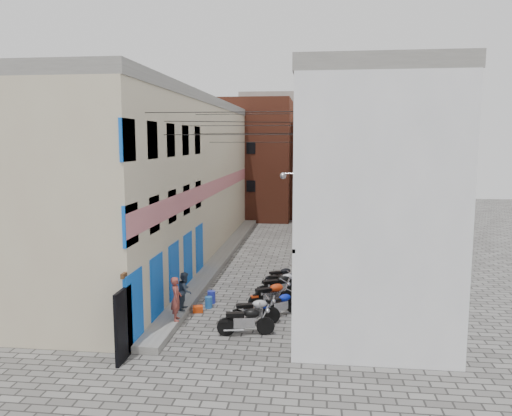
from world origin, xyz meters
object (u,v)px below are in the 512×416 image
at_px(motorcycle_c, 281,303).
at_px(motorcycle_d, 272,293).
at_px(motorcycle_e, 279,285).
at_px(person_b, 185,291).
at_px(person_a, 176,299).
at_px(water_jug_far, 211,297).
at_px(motorcycle_g, 282,275).
at_px(motorcycle_b, 254,310).
at_px(motorcycle_f, 284,281).
at_px(motorcycle_a, 246,319).
at_px(water_jug_near, 209,302).
at_px(red_crate, 198,309).

xyz_separation_m(motorcycle_c, motorcycle_d, (-0.43, 0.95, 0.07)).
relative_size(motorcycle_e, person_b, 1.44).
bearing_deg(person_a, water_jug_far, -27.60).
xyz_separation_m(person_b, water_jug_far, (0.69, 1.51, -0.71)).
relative_size(motorcycle_e, motorcycle_g, 1.17).
height_order(motorcycle_b, motorcycle_f, motorcycle_b).
bearing_deg(motorcycle_g, person_a, -61.96).
distance_m(motorcycle_e, water_jug_far, 2.84).
xyz_separation_m(motorcycle_a, water_jug_near, (-1.86, 2.59, -0.34)).
bearing_deg(person_b, motorcycle_f, -46.26).
bearing_deg(motorcycle_d, motorcycle_g, 145.30).
relative_size(motorcycle_b, person_a, 1.21).
relative_size(motorcycle_g, person_a, 1.11).
bearing_deg(motorcycle_c, motorcycle_g, 145.74).
bearing_deg(motorcycle_g, motorcycle_f, -21.18).
bearing_deg(motorcycle_f, water_jug_far, -57.49).
bearing_deg(motorcycle_b, motorcycle_f, 150.65).
height_order(motorcycle_f, motorcycle_g, motorcycle_g).
bearing_deg(red_crate, motorcycle_g, 52.27).
bearing_deg(person_b, red_crate, -45.76).
bearing_deg(red_crate, motorcycle_c, -0.56).
relative_size(water_jug_near, water_jug_far, 0.90).
distance_m(motorcycle_c, motorcycle_f, 3.03).
xyz_separation_m(person_b, red_crate, (0.39, 0.38, -0.84)).
height_order(motorcycle_b, water_jug_near, motorcycle_b).
distance_m(motorcycle_b, water_jug_near, 2.57).
distance_m(motorcycle_e, person_a, 4.93).
relative_size(person_b, red_crate, 3.66).
bearing_deg(motorcycle_f, person_a, -38.41).
distance_m(water_jug_near, red_crate, 0.63).
relative_size(motorcycle_d, motorcycle_g, 1.13).
bearing_deg(motorcycle_a, water_jug_near, -155.10).
height_order(motorcycle_d, water_jug_near, motorcycle_d).
xyz_separation_m(motorcycle_e, person_a, (-3.37, -3.57, 0.44)).
relative_size(person_a, water_jug_near, 3.46).
bearing_deg(motorcycle_e, water_jug_far, -100.14).
bearing_deg(person_a, motorcycle_c, -80.06).
bearing_deg(water_jug_far, motorcycle_e, 17.62).
distance_m(motorcycle_b, person_a, 2.81).
bearing_deg(red_crate, motorcycle_e, 33.66).
bearing_deg(person_b, water_jug_far, -24.57).
distance_m(motorcycle_g, person_b, 5.44).
relative_size(motorcycle_d, motorcycle_f, 1.14).
distance_m(motorcycle_f, water_jug_near, 3.75).
bearing_deg(motorcycle_c, motorcycle_f, 144.10).
xyz_separation_m(motorcycle_b, motorcycle_g, (0.67, 4.88, -0.04)).
relative_size(person_a, water_jug_far, 3.12).
bearing_deg(person_a, motorcycle_a, -113.82).
relative_size(motorcycle_e, water_jug_near, 4.51).
height_order(motorcycle_a, motorcycle_d, motorcycle_d).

